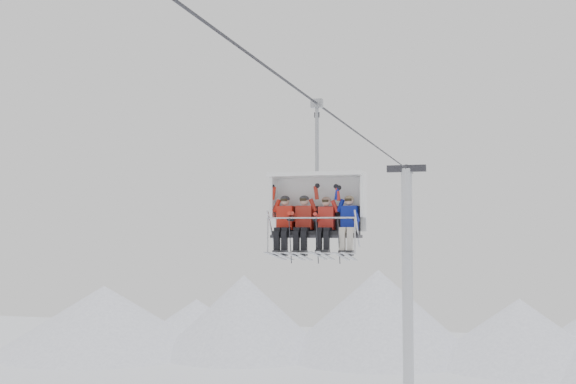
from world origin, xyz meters
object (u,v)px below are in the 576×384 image
(skier_center_left, at_px, (303,222))
(skier_center_right, at_px, (326,223))
(skier_far_left, at_px, (284,222))
(chairlift_carrier, at_px, (318,204))
(skier_far_right, at_px, (349,222))
(lift_tower_right, at_px, (408,315))

(skier_center_left, bearing_deg, skier_center_right, -0.55)
(skier_far_left, height_order, skier_center_right, skier_far_left)
(skier_center_left, relative_size, skier_center_right, 1.00)
(chairlift_carrier, xyz_separation_m, skier_far_left, (-0.83, -0.30, -0.47))
(skier_far_right, bearing_deg, lift_tower_right, 92.52)
(chairlift_carrier, bearing_deg, lift_tower_right, 90.00)
(skier_far_left, bearing_deg, skier_center_right, -0.29)
(skier_center_right, bearing_deg, skier_center_left, 179.45)
(skier_center_left, xyz_separation_m, skier_center_right, (0.58, -0.01, -0.02))
(lift_tower_right, distance_m, skier_far_right, 20.01)
(skier_far_right, bearing_deg, chairlift_carrier, 160.37)
(skier_far_left, bearing_deg, skier_far_right, -0.08)
(chairlift_carrier, bearing_deg, skier_center_left, -136.13)
(lift_tower_right, bearing_deg, skier_far_left, -92.43)
(lift_tower_right, bearing_deg, skier_far_right, -87.48)
(skier_far_left, distance_m, skier_center_left, 0.51)
(lift_tower_right, bearing_deg, chairlift_carrier, -90.00)
(lift_tower_right, bearing_deg, skier_center_left, -90.93)
(lift_tower_right, distance_m, skier_center_left, 19.99)
(lift_tower_right, relative_size, chairlift_carrier, 3.38)
(lift_tower_right, relative_size, skier_far_left, 7.99)
(lift_tower_right, relative_size, skier_center_left, 7.99)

